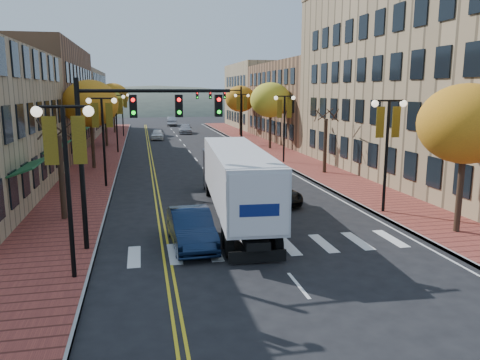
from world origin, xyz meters
TOP-DOWN VIEW (x-y plane):
  - ground at (0.00, 0.00)m, footprint 200.00×200.00m
  - sidewalk_left at (-9.00, 32.50)m, footprint 4.00×85.00m
  - sidewalk_right at (9.00, 32.50)m, footprint 4.00×85.00m
  - building_left_mid at (-17.00, 36.00)m, footprint 12.00×24.00m
  - building_left_far at (-17.00, 61.00)m, footprint 12.00×26.00m
  - building_right_near at (18.50, 16.00)m, footprint 15.00×28.00m
  - building_right_mid at (18.50, 42.00)m, footprint 15.00×24.00m
  - building_right_far at (18.50, 64.00)m, footprint 15.00×20.00m
  - tree_left_a at (-9.00, 8.00)m, footprint 0.28×0.28m
  - tree_left_b at (-9.00, 24.00)m, footprint 4.48×4.48m
  - tree_left_c at (-9.00, 40.00)m, footprint 4.16×4.16m
  - tree_left_d at (-9.00, 58.00)m, footprint 4.61×4.61m
  - tree_right_a at (9.00, 2.00)m, footprint 4.16×4.16m
  - tree_right_b at (9.00, 18.00)m, footprint 0.28×0.28m
  - tree_right_c at (9.00, 34.00)m, footprint 4.48×4.48m
  - tree_right_d at (9.00, 50.00)m, footprint 4.35×4.35m
  - lamp_left_a at (-7.50, 0.00)m, footprint 1.96×0.36m
  - lamp_left_b at (-7.50, 16.00)m, footprint 1.96×0.36m
  - lamp_left_c at (-7.50, 34.00)m, footprint 1.96×0.36m
  - lamp_left_d at (-7.50, 52.00)m, footprint 1.96×0.36m
  - lamp_right_a at (7.50, 6.00)m, footprint 1.96×0.36m
  - lamp_right_b at (7.50, 24.00)m, footprint 1.96×0.36m
  - lamp_right_c at (7.50, 42.00)m, footprint 1.96×0.36m
  - traffic_mast_near at (-5.48, 3.00)m, footprint 6.10×0.35m
  - traffic_mast_far at (5.48, 42.00)m, footprint 6.10×0.34m
  - semi_truck at (-0.42, 7.07)m, footprint 3.39×14.95m
  - navy_sedan at (-3.12, 2.91)m, footprint 1.84×4.81m
  - black_suv at (2.61, 9.61)m, footprint 2.28×4.56m
  - car_far_white at (-2.93, 47.36)m, footprint 1.92×4.17m
  - car_far_silver at (1.61, 55.62)m, footprint 2.44×4.98m
  - car_far_oncoming at (0.69, 72.05)m, footprint 2.14×5.09m

SIDE VIEW (x-z plane):
  - ground at x=0.00m, z-range 0.00..0.00m
  - sidewalk_left at x=-9.00m, z-range 0.00..0.15m
  - sidewalk_right at x=9.00m, z-range 0.00..0.15m
  - black_suv at x=2.61m, z-range 0.00..1.24m
  - car_far_white at x=-2.93m, z-range 0.00..1.38m
  - car_far_silver at x=1.61m, z-range 0.00..1.40m
  - navy_sedan at x=-3.12m, z-range 0.00..1.57m
  - car_far_oncoming at x=0.69m, z-range 0.00..1.64m
  - semi_truck at x=-0.42m, z-range 0.31..4.02m
  - tree_left_a at x=-9.00m, z-range 0.15..4.35m
  - tree_right_b at x=9.00m, z-range 0.15..4.35m
  - lamp_left_a at x=-7.50m, z-range 1.27..7.32m
  - lamp_left_b at x=-7.50m, z-range 1.27..7.32m
  - lamp_left_c at x=-7.50m, z-range 1.27..7.32m
  - lamp_left_d at x=-7.50m, z-range 1.27..7.32m
  - lamp_right_a at x=7.50m, z-range 1.27..7.32m
  - lamp_right_b at x=7.50m, z-range 1.27..7.32m
  - lamp_right_c at x=7.50m, z-range 1.27..7.32m
  - building_left_far at x=-17.00m, z-range 0.00..9.50m
  - traffic_mast_near at x=-5.48m, z-range 1.42..8.42m
  - traffic_mast_far at x=5.48m, z-range 1.42..8.42m
  - building_right_mid at x=18.50m, z-range 0.00..10.00m
  - tree_left_c at x=-9.00m, z-range 1.71..8.40m
  - tree_right_a at x=9.00m, z-range 1.71..8.40m
  - tree_right_d at x=9.00m, z-range 1.79..8.79m
  - tree_left_b at x=-9.00m, z-range 1.84..9.05m
  - tree_right_c at x=9.00m, z-range 1.84..9.05m
  - building_left_mid at x=-17.00m, z-range 0.00..11.00m
  - building_right_far at x=18.50m, z-range 0.00..11.00m
  - tree_left_d at x=-9.00m, z-range 1.89..9.31m
  - building_right_near at x=18.50m, z-range 0.00..15.00m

